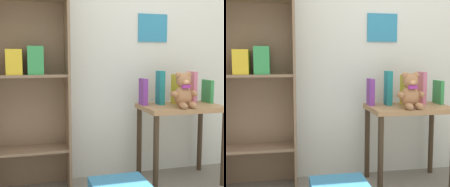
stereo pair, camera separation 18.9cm
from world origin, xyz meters
The scene contains 9 objects.
wall_back centered at (0.00, 1.30, 1.25)m, with size 4.80×0.07×2.50m.
bookshelf_side centered at (-0.82, 1.16, 0.92)m, with size 0.60×0.25×1.66m.
display_table centered at (0.32, 1.01, 0.49)m, with size 0.61×0.40×0.60m.
teddy_bear centered at (0.28, 0.90, 0.71)m, with size 0.20×0.18×0.26m.
book_standing_purple centered at (0.04, 1.09, 0.70)m, with size 0.04×0.11×0.20m, color purple.
book_standing_teal centered at (0.18, 1.09, 0.73)m, with size 0.04×0.10×0.26m, color teal.
book_standing_yellow centered at (0.32, 1.08, 0.71)m, with size 0.04×0.12×0.23m, color gold.
book_standing_pink centered at (0.45, 1.09, 0.72)m, with size 0.03×0.12×0.25m, color #D17093.
book_standing_green centered at (0.59, 1.08, 0.69)m, with size 0.03×0.15×0.18m, color #33934C.
Camera 1 is at (-0.81, -1.12, 0.95)m, focal length 50.00 mm.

